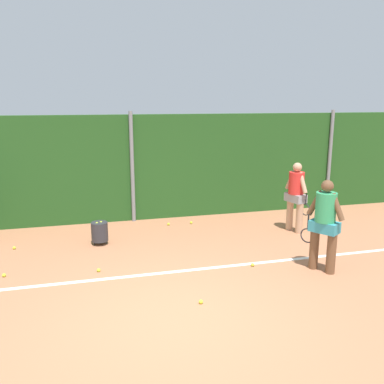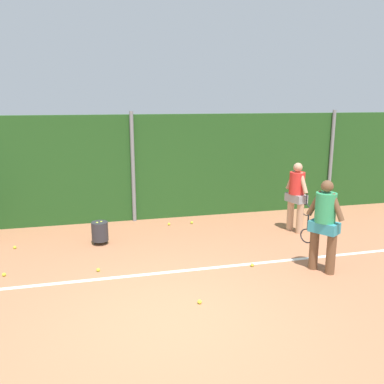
# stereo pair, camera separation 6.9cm
# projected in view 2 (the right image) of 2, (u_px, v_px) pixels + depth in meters

# --- Properties ---
(ground_plane) EXTENTS (30.25, 30.25, 0.00)m
(ground_plane) POSITION_uv_depth(u_px,v_px,m) (155.00, 275.00, 7.33)
(ground_plane) COLOR #B2704C
(hedge_fence_backdrop) EXTENTS (19.66, 0.25, 2.74)m
(hedge_fence_backdrop) POSITION_uv_depth(u_px,v_px,m) (132.00, 168.00, 10.50)
(hedge_fence_backdrop) COLOR #23511E
(hedge_fence_backdrop) RESTS_ON ground_plane
(fence_post_center) EXTENTS (0.10, 0.10, 2.83)m
(fence_post_center) POSITION_uv_depth(u_px,v_px,m) (133.00, 168.00, 10.32)
(fence_post_center) COLOR gray
(fence_post_center) RESTS_ON ground_plane
(fence_post_right) EXTENTS (0.10, 0.10, 2.83)m
(fence_post_right) POSITION_uv_depth(u_px,v_px,m) (331.00, 160.00, 11.65)
(fence_post_right) COLOR gray
(fence_post_right) RESTS_ON ground_plane
(court_baseline_paint) EXTENTS (14.37, 0.10, 0.01)m
(court_baseline_paint) POSITION_uv_depth(u_px,v_px,m) (154.00, 274.00, 7.39)
(court_baseline_paint) COLOR white
(court_baseline_paint) RESTS_ON ground_plane
(player_foreground_near) EXTENTS (0.55, 0.66, 1.72)m
(player_foreground_near) POSITION_uv_depth(u_px,v_px,m) (324.00, 221.00, 7.31)
(player_foreground_near) COLOR brown
(player_foreground_near) RESTS_ON ground_plane
(player_midcourt) EXTENTS (0.41, 0.75, 1.67)m
(player_midcourt) POSITION_uv_depth(u_px,v_px,m) (297.00, 194.00, 9.57)
(player_midcourt) COLOR tan
(player_midcourt) RESTS_ON ground_plane
(ball_hopper) EXTENTS (0.36, 0.36, 0.51)m
(ball_hopper) POSITION_uv_depth(u_px,v_px,m) (100.00, 231.00, 8.87)
(ball_hopper) COLOR #2D2D33
(ball_hopper) RESTS_ON ground_plane
(tennis_ball_0) EXTENTS (0.07, 0.07, 0.07)m
(tennis_ball_0) POSITION_uv_depth(u_px,v_px,m) (4.00, 275.00, 7.28)
(tennis_ball_0) COLOR #CCDB33
(tennis_ball_0) RESTS_ON ground_plane
(tennis_ball_1) EXTENTS (0.07, 0.07, 0.07)m
(tennis_ball_1) POSITION_uv_depth(u_px,v_px,m) (252.00, 265.00, 7.71)
(tennis_ball_1) COLOR #CCDB33
(tennis_ball_1) RESTS_ON ground_plane
(tennis_ball_2) EXTENTS (0.07, 0.07, 0.07)m
(tennis_ball_2) POSITION_uv_depth(u_px,v_px,m) (98.00, 270.00, 7.48)
(tennis_ball_2) COLOR #CCDB33
(tennis_ball_2) RESTS_ON ground_plane
(tennis_ball_3) EXTENTS (0.07, 0.07, 0.07)m
(tennis_ball_3) POSITION_uv_depth(u_px,v_px,m) (15.00, 247.00, 8.63)
(tennis_ball_3) COLOR #CCDB33
(tennis_ball_3) RESTS_ON ground_plane
(tennis_ball_5) EXTENTS (0.07, 0.07, 0.07)m
(tennis_ball_5) POSITION_uv_depth(u_px,v_px,m) (192.00, 223.00, 10.37)
(tennis_ball_5) COLOR #CCDB33
(tennis_ball_5) RESTS_ON ground_plane
(tennis_ball_6) EXTENTS (0.07, 0.07, 0.07)m
(tennis_ball_6) POSITION_uv_depth(u_px,v_px,m) (200.00, 302.00, 6.30)
(tennis_ball_6) COLOR #CCDB33
(tennis_ball_6) RESTS_ON ground_plane
(tennis_ball_8) EXTENTS (0.07, 0.07, 0.07)m
(tennis_ball_8) POSITION_uv_depth(u_px,v_px,m) (169.00, 224.00, 10.24)
(tennis_ball_8) COLOR #CCDB33
(tennis_ball_8) RESTS_ON ground_plane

